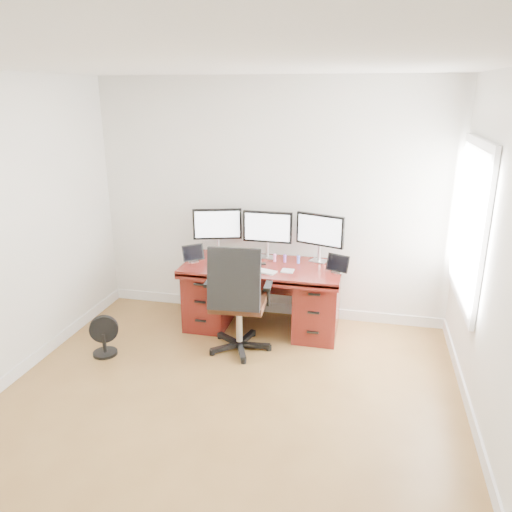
% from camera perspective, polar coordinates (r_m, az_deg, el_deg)
% --- Properties ---
extents(ground, '(4.50, 4.50, 0.00)m').
position_cam_1_polar(ground, '(4.18, -4.86, -18.99)').
color(ground, olive).
rests_on(ground, ground).
extents(back_wall, '(4.00, 0.10, 2.70)m').
position_cam_1_polar(back_wall, '(5.63, 1.71, 6.21)').
color(back_wall, white).
rests_on(back_wall, ground).
extents(right_wall, '(0.10, 4.50, 2.70)m').
position_cam_1_polar(right_wall, '(3.59, 27.15, -2.91)').
color(right_wall, white).
rests_on(right_wall, ground).
extents(desk, '(1.70, 0.80, 0.75)m').
position_cam_1_polar(desk, '(5.52, 0.77, -4.35)').
color(desk, '#571511').
rests_on(desk, ground).
extents(office_chair, '(0.67, 0.66, 1.16)m').
position_cam_1_polar(office_chair, '(5.03, -2.05, -7.00)').
color(office_chair, black).
rests_on(office_chair, ground).
extents(floor_fan, '(0.28, 0.24, 0.42)m').
position_cam_1_polar(floor_fan, '(5.27, -17.03, -8.79)').
color(floor_fan, black).
rests_on(floor_fan, ground).
extents(monitor_left, '(0.54, 0.20, 0.53)m').
position_cam_1_polar(monitor_left, '(5.66, -4.44, 3.48)').
color(monitor_left, silver).
rests_on(monitor_left, desk).
extents(monitor_center, '(0.55, 0.14, 0.53)m').
position_cam_1_polar(monitor_center, '(5.52, 1.32, 3.14)').
color(monitor_center, silver).
rests_on(monitor_center, desk).
extents(monitor_right, '(0.53, 0.21, 0.53)m').
position_cam_1_polar(monitor_right, '(5.44, 7.31, 2.76)').
color(monitor_right, silver).
rests_on(monitor_right, desk).
extents(tablet_left, '(0.23, 0.20, 0.19)m').
position_cam_1_polar(tablet_left, '(5.50, -7.23, 0.22)').
color(tablet_left, silver).
rests_on(tablet_left, desk).
extents(tablet_right, '(0.25, 0.15, 0.19)m').
position_cam_1_polar(tablet_right, '(5.20, 9.30, -0.98)').
color(tablet_right, silver).
rests_on(tablet_right, desk).
extents(keyboard, '(0.29, 0.19, 0.01)m').
position_cam_1_polar(keyboard, '(5.17, 0.84, -1.73)').
color(keyboard, silver).
rests_on(keyboard, desk).
extents(trackpad, '(0.13, 0.13, 0.01)m').
position_cam_1_polar(trackpad, '(5.20, 3.62, -1.70)').
color(trackpad, silver).
rests_on(trackpad, desk).
extents(drawing_tablet, '(0.22, 0.18, 0.01)m').
position_cam_1_polar(drawing_tablet, '(5.24, -3.03, -1.52)').
color(drawing_tablet, black).
rests_on(drawing_tablet, desk).
extents(phone, '(0.14, 0.10, 0.01)m').
position_cam_1_polar(phone, '(5.40, 0.44, -0.89)').
color(phone, black).
rests_on(phone, desk).
extents(figurine_brown, '(0.04, 0.04, 0.09)m').
position_cam_1_polar(figurine_brown, '(5.57, -2.37, 0.20)').
color(figurine_brown, '#97724A').
rests_on(figurine_brown, desk).
extents(figurine_yellow, '(0.04, 0.04, 0.09)m').
position_cam_1_polar(figurine_yellow, '(5.55, -1.66, 0.15)').
color(figurine_yellow, '#E4CF5F').
rests_on(figurine_yellow, desk).
extents(figurine_orange, '(0.04, 0.04, 0.09)m').
position_cam_1_polar(figurine_orange, '(5.52, -0.32, 0.05)').
color(figurine_orange, '#EDAE4F').
rests_on(figurine_orange, desk).
extents(figurine_pink, '(0.04, 0.04, 0.09)m').
position_cam_1_polar(figurine_pink, '(5.47, 2.15, -0.13)').
color(figurine_pink, pink).
rests_on(figurine_pink, desk).
extents(figurine_purple, '(0.04, 0.04, 0.09)m').
position_cam_1_polar(figurine_purple, '(5.46, 3.31, -0.21)').
color(figurine_purple, '#9854D3').
rests_on(figurine_purple, desk).
extents(figurine_blue, '(0.04, 0.04, 0.09)m').
position_cam_1_polar(figurine_blue, '(5.43, 4.87, -0.32)').
color(figurine_blue, '#546CF2').
rests_on(figurine_blue, desk).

